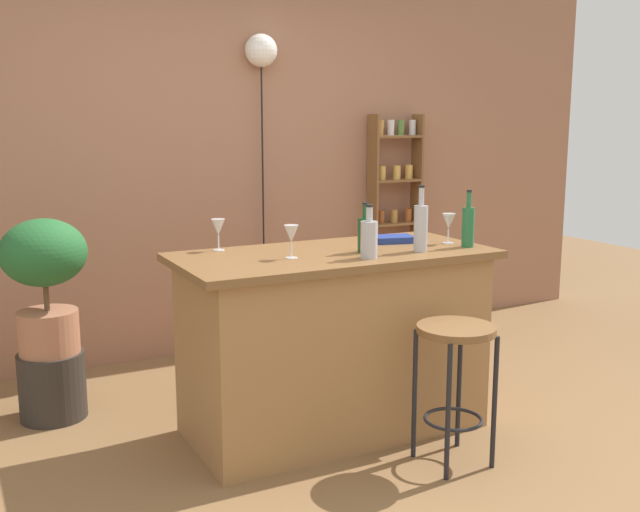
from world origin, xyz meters
The scene contains 16 objects.
ground centered at (0.00, 0.00, 0.00)m, with size 12.00×12.00×0.00m, color brown.
back_wall centered at (0.00, 1.95, 1.40)m, with size 6.40×0.10×2.80m, color #9E6B51.
kitchen_counter centered at (0.00, 0.30, 0.48)m, with size 1.63×0.77×0.96m.
bar_stool centered at (0.32, -0.31, 0.51)m, with size 0.37×0.37×0.68m.
spice_shelf centered at (1.34, 1.81, 0.82)m, with size 0.42×0.15×1.66m.
plant_stool centered at (-1.30, 1.14, 0.19)m, with size 0.36×0.36×0.37m, color #2D2823.
potted_plant centered at (-1.30, 1.14, 0.81)m, with size 0.46×0.41×0.74m.
bottle_sauce_amber centered at (0.70, 0.11, 1.07)m, with size 0.07×0.07×0.30m.
bottle_wine_red centered at (0.14, 0.22, 1.05)m, with size 0.08×0.08×0.26m.
bottle_soda_blue centered at (0.07, 0.07, 1.06)m, with size 0.08×0.08×0.26m.
bottle_vinegar centered at (0.40, 0.11, 1.09)m, with size 0.07×0.07×0.34m.
wine_glass_left centered at (-0.51, 0.61, 1.07)m, with size 0.07×0.07×0.16m.
wine_glass_center centered at (0.68, 0.25, 1.07)m, with size 0.07×0.07×0.16m.
wine_glass_right centered at (-0.27, 0.24, 1.07)m, with size 0.07×0.07×0.16m.
cookbook centered at (0.43, 0.42, 0.98)m, with size 0.21×0.15×0.04m, color navy.
pendant_globe_light centered at (0.26, 1.84, 2.05)m, with size 0.22×0.22×2.19m.
Camera 1 is at (-1.79, -3.03, 1.64)m, focal length 42.24 mm.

